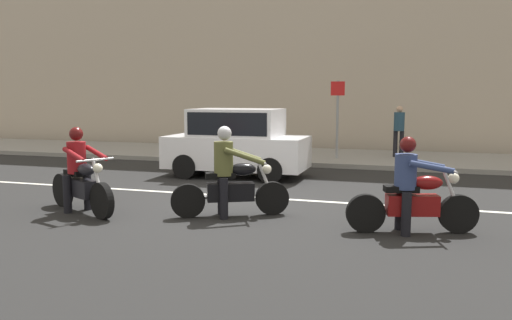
{
  "coord_description": "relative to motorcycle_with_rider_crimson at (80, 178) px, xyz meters",
  "views": [
    {
      "loc": [
        3.44,
        -9.37,
        2.15
      ],
      "look_at": [
        0.71,
        -0.62,
        1.0
      ],
      "focal_mm": 36.27,
      "sensor_mm": 36.0,
      "label": 1
    }
  ],
  "objects": [
    {
      "name": "street_sign_post",
      "position": [
        3.43,
        8.57,
        1.0
      ],
      "size": [
        0.44,
        0.08,
        2.48
      ],
      "color": "gray",
      "rests_on": "sidewalk_slab"
    },
    {
      "name": "motorcycle_with_rider_denim_blue",
      "position": [
        5.84,
        0.32,
        -0.02
      ],
      "size": [
        2.02,
        0.83,
        1.52
      ],
      "color": "black",
      "rests_on": "ground_plane"
    },
    {
      "name": "sidewalk_slab",
      "position": [
        2.44,
        9.38,
        -0.58
      ],
      "size": [
        40.0,
        4.4,
        0.14
      ],
      "primitive_type": "cube",
      "color": "gray",
      "rests_on": "ground_plane"
    },
    {
      "name": "motorcycle_with_rider_olive",
      "position": [
        2.73,
        0.53,
        0.01
      ],
      "size": [
        1.95,
        1.11,
        1.62
      ],
      "color": "black",
      "rests_on": "ground_plane"
    },
    {
      "name": "motorcycle_with_rider_crimson",
      "position": [
        0.0,
        0.0,
        0.0
      ],
      "size": [
        1.96,
        1.12,
        1.58
      ],
      "color": "black",
      "rests_on": "ground_plane"
    },
    {
      "name": "parked_hatchback_white",
      "position": [
        1.33,
        4.89,
        0.29
      ],
      "size": [
        3.71,
        1.76,
        1.8
      ],
      "color": "silver",
      "rests_on": "ground_plane"
    },
    {
      "name": "lane_marking_stripe",
      "position": [
        3.27,
        2.28,
        -0.64
      ],
      "size": [
        18.0,
        0.14,
        0.01
      ],
      "primitive_type": "cube",
      "color": "silver",
      "rests_on": "ground_plane"
    },
    {
      "name": "ground_plane",
      "position": [
        2.44,
        1.38,
        -0.65
      ],
      "size": [
        80.0,
        80.0,
        0.0
      ],
      "primitive_type": "plane",
      "color": "black"
    },
    {
      "name": "pedestrian_bystander",
      "position": [
        5.32,
        9.5,
        0.47
      ],
      "size": [
        0.34,
        0.34,
        1.68
      ],
      "color": "black",
      "rests_on": "sidewalk_slab"
    }
  ]
}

